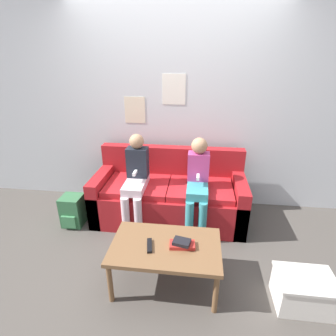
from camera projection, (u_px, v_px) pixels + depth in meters
name	position (u px, v px, depth m)	size (l,w,h in m)	color
ground_plane	(164.00, 241.00, 2.90)	(10.00, 10.00, 0.00)	#4C4742
wall_back	(174.00, 107.00, 3.28)	(8.00, 0.06, 2.60)	silver
couch	(169.00, 196.00, 3.24)	(1.80, 0.77, 0.84)	maroon
coffee_table	(166.00, 249.00, 2.24)	(0.93, 0.57, 0.42)	brown
person_left	(136.00, 178.00, 2.99)	(0.24, 0.54, 1.09)	silver
person_right	(198.00, 181.00, 2.91)	(0.24, 0.54, 1.07)	teal
tv_remote	(150.00, 246.00, 2.20)	(0.07, 0.17, 0.02)	black
book_stack	(182.00, 244.00, 2.19)	(0.22, 0.13, 0.06)	red
storage_box	(303.00, 291.00, 2.12)	(0.46, 0.34, 0.28)	silver
backpack	(73.00, 211.00, 3.13)	(0.24, 0.27, 0.37)	#336B42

